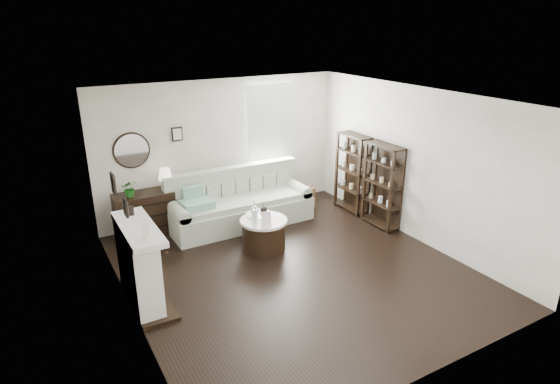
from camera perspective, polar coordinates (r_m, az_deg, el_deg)
room at (r=9.52m, az=-2.90°, el=7.28°), size 5.50×5.50×5.50m
fireplace at (r=6.79m, az=-16.73°, el=-8.81°), size 0.50×1.40×1.84m
shelf_unit_far at (r=9.64m, az=8.84°, el=2.31°), size 0.30×0.80×1.60m
shelf_unit_near at (r=8.99m, az=12.37°, el=0.74°), size 0.30×0.80×1.60m
sofa at (r=9.07m, az=-5.01°, el=-1.71°), size 2.74×0.95×1.06m
quilt at (r=8.55m, az=-10.12°, el=-1.47°), size 0.57×0.48×0.14m
suitcase at (r=9.75m, az=2.49°, el=-0.90°), size 0.66×0.29×0.43m
dresser at (r=8.91m, az=-15.63°, el=-2.50°), size 1.21×0.52×0.81m
table_lamp at (r=8.78m, az=-13.79°, el=1.56°), size 0.30×0.30×0.40m
potted_plant at (r=8.61m, az=-17.83°, el=0.45°), size 0.32×0.29×0.31m
drum_table at (r=8.05m, az=-1.99°, el=-5.17°), size 0.80×0.80×0.56m
pedestal_table at (r=8.14m, az=-2.54°, el=-2.99°), size 0.48×0.48×0.57m
eiffel_drum at (r=7.98m, az=-1.65°, el=-2.49°), size 0.11×0.11×0.19m
bottle_drum at (r=7.72m, az=-3.04°, el=-2.83°), size 0.07×0.07×0.32m
card_frame_drum at (r=7.70m, az=-1.70°, el=-3.23°), size 0.18×0.11×0.22m
eiffel_ped at (r=8.16m, az=-2.08°, el=-1.93°), size 0.12×0.12×0.17m
flask_ped at (r=8.05m, az=-3.15°, el=-1.84°), size 0.15×0.15×0.27m
card_frame_ped at (r=8.00m, az=-2.01°, el=-2.45°), size 0.12×0.07×0.15m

